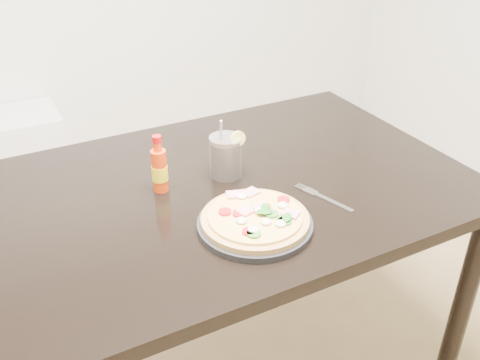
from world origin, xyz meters
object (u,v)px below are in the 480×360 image
dining_table (221,210)px  plate (255,224)px  pizza (256,217)px  hot_sauce_bottle (160,169)px  cola_cup (226,157)px  fork (322,197)px

dining_table → plate: (-0.01, -0.22, 0.09)m
pizza → plate: bearing=-167.9°
hot_sauce_bottle → cola_cup: cola_cup is taller
plate → cola_cup: bearing=79.0°
hot_sauce_bottle → cola_cup: 0.20m
dining_table → pizza: bearing=-92.4°
hot_sauce_bottle → fork: hot_sauce_bottle is taller
dining_table → fork: 0.30m
pizza → hot_sauce_bottle: 0.31m
dining_table → cola_cup: cola_cup is taller
fork → dining_table: bearing=121.7°
hot_sauce_bottle → fork: 0.44m
pizza → hot_sauce_bottle: bearing=118.1°
hot_sauce_bottle → plate: bearing=-62.2°
dining_table → pizza: (-0.01, -0.22, 0.11)m
hot_sauce_bottle → pizza: bearing=-61.9°
plate → hot_sauce_bottle: size_ratio=1.74×
dining_table → plate: plate is taller
dining_table → cola_cup: 0.15m
fork → plate: bearing=171.2°
hot_sauce_bottle → fork: size_ratio=0.89×
dining_table → cola_cup: bearing=48.2°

